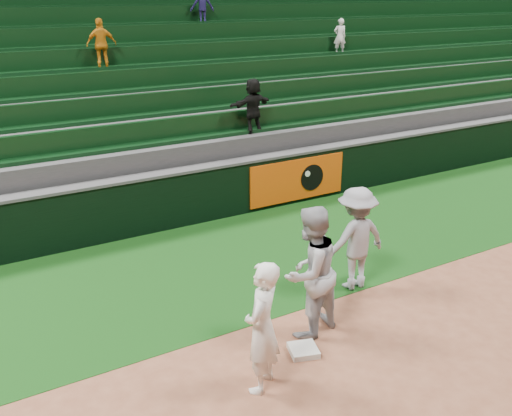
{
  "coord_description": "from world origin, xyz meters",
  "views": [
    {
      "loc": [
        -4.35,
        -5.61,
        4.8
      ],
      "look_at": [
        0.27,
        2.3,
        1.3
      ],
      "focal_mm": 40.0,
      "sensor_mm": 36.0,
      "label": 1
    }
  ],
  "objects_px": {
    "first_baseman": "(262,327)",
    "baserunner": "(310,272)",
    "base_coach": "(356,239)",
    "first_base": "(303,350)"
  },
  "relations": [
    {
      "from": "first_baseman",
      "to": "first_base",
      "type": "bearing_deg",
      "value": 160.77
    },
    {
      "from": "first_baseman",
      "to": "base_coach",
      "type": "distance_m",
      "value": 3.12
    },
    {
      "from": "base_coach",
      "to": "first_baseman",
      "type": "bearing_deg",
      "value": 30.5
    },
    {
      "from": "first_baseman",
      "to": "base_coach",
      "type": "relative_size",
      "value": 0.99
    },
    {
      "from": "first_baseman",
      "to": "baserunner",
      "type": "relative_size",
      "value": 0.89
    },
    {
      "from": "baserunner",
      "to": "base_coach",
      "type": "height_order",
      "value": "baserunner"
    },
    {
      "from": "first_base",
      "to": "base_coach",
      "type": "relative_size",
      "value": 0.22
    },
    {
      "from": "base_coach",
      "to": "baserunner",
      "type": "bearing_deg",
      "value": 28.65
    },
    {
      "from": "baserunner",
      "to": "first_base",
      "type": "bearing_deg",
      "value": 33.67
    },
    {
      "from": "first_baseman",
      "to": "baserunner",
      "type": "height_order",
      "value": "baserunner"
    }
  ]
}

